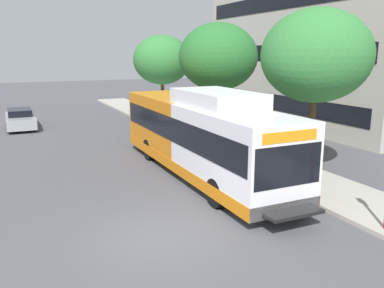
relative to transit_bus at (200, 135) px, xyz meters
name	(u,v)px	position (x,y,z in m)	size (l,w,h in m)	color
ground_plane	(98,166)	(-3.63, 3.14, -1.70)	(120.00, 120.00, 0.00)	#4C4C51
sidewalk_curb	(252,158)	(3.37, 1.14, -1.63)	(3.00, 56.00, 0.14)	#A8A399
transit_bus	(200,135)	(0.00, 0.00, 0.00)	(2.58, 12.25, 3.65)	white
street_tree_near_stop	(316,56)	(4.14, -1.92, 3.20)	(4.37, 4.37, 6.63)	#4C3823
street_tree_mid_block	(218,57)	(4.19, 6.23, 3.10)	(4.55, 4.55, 6.61)	#4C3823
street_tree_far_block	(162,60)	(4.47, 16.06, 2.79)	(4.59, 4.59, 6.31)	#4C3823
parked_car_far_lane	(20,119)	(-6.36, 14.83, -1.04)	(1.80, 4.50, 1.33)	#93999E
lattice_comm_tower	(280,5)	(20.39, 22.27, 8.32)	(1.10, 1.10, 30.03)	#B7B7BC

